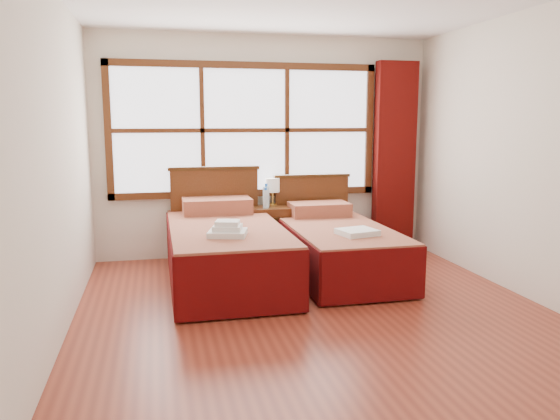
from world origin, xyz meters
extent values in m
plane|color=brown|center=(0.00, 0.00, 0.00)|extent=(4.50, 4.50, 0.00)
plane|color=silver|center=(0.00, 2.25, 1.30)|extent=(4.00, 0.00, 4.00)
plane|color=silver|center=(-2.00, 0.00, 1.30)|extent=(0.00, 4.50, 4.50)
plane|color=silver|center=(2.00, 0.00, 1.30)|extent=(0.00, 4.50, 4.50)
cube|color=white|center=(-0.25, 2.22, 1.50)|extent=(3.00, 0.02, 1.40)
cube|color=#4F2811|center=(-0.25, 2.20, 0.76)|extent=(3.16, 0.06, 0.08)
cube|color=#4F2811|center=(-0.25, 2.20, 2.24)|extent=(3.16, 0.06, 0.08)
cube|color=#4F2811|center=(-1.79, 2.20, 1.50)|extent=(0.08, 0.06, 1.56)
cube|color=#4F2811|center=(1.29, 2.20, 1.50)|extent=(0.08, 0.06, 1.56)
cube|color=#4F2811|center=(-0.75, 2.20, 1.50)|extent=(0.05, 0.05, 1.40)
cube|color=#4F2811|center=(0.25, 2.20, 1.50)|extent=(0.05, 0.05, 1.40)
cube|color=#4F2811|center=(-0.25, 2.20, 1.50)|extent=(3.00, 0.05, 0.05)
cube|color=#5B0C09|center=(1.60, 2.11, 1.17)|extent=(0.50, 0.16, 2.30)
cube|color=#3A210C|center=(-0.63, 1.13, 0.16)|extent=(0.97, 1.94, 0.32)
cube|color=maroon|center=(-0.63, 1.13, 0.45)|extent=(1.09, 2.16, 0.26)
cube|color=#580909|center=(-1.17, 1.13, 0.29)|extent=(0.03, 2.16, 0.54)
cube|color=#580909|center=(-0.09, 1.13, 0.29)|extent=(0.03, 2.16, 0.54)
cube|color=#580909|center=(-0.63, 0.06, 0.29)|extent=(1.09, 0.03, 0.54)
cube|color=maroon|center=(-0.63, 1.91, 0.67)|extent=(0.76, 0.44, 0.17)
cube|color=#4F2811|center=(-0.63, 2.14, 0.53)|extent=(1.01, 0.06, 1.06)
cube|color=#3A210C|center=(-0.63, 2.14, 1.07)|extent=(1.06, 0.08, 0.04)
cube|color=#3A210C|center=(0.55, 1.13, 0.14)|extent=(0.87, 1.74, 0.28)
cube|color=maroon|center=(0.55, 1.13, 0.40)|extent=(0.97, 1.93, 0.24)
cube|color=#580909|center=(0.06, 1.13, 0.26)|extent=(0.03, 1.93, 0.48)
cube|color=#580909|center=(1.04, 1.13, 0.26)|extent=(0.03, 1.93, 0.48)
cube|color=#580909|center=(0.55, 0.17, 0.26)|extent=(0.97, 0.03, 0.48)
cube|color=maroon|center=(0.55, 1.83, 0.59)|extent=(0.68, 0.40, 0.15)
cube|color=#4F2811|center=(0.55, 2.14, 0.47)|extent=(0.91, 0.06, 0.94)
cube|color=#3A210C|center=(0.55, 2.14, 0.95)|extent=(0.94, 0.08, 0.04)
cube|color=#4F2811|center=(-0.02, 2.00, 0.31)|extent=(0.46, 0.41, 0.62)
cube|color=#3A210C|center=(-0.02, 1.78, 0.18)|extent=(0.41, 0.02, 0.18)
cube|color=#3A210C|center=(-0.02, 1.78, 0.43)|extent=(0.41, 0.02, 0.18)
sphere|color=#A88D38|center=(-0.02, 1.76, 0.18)|extent=(0.03, 0.03, 0.03)
sphere|color=#A88D38|center=(-0.02, 1.76, 0.43)|extent=(0.03, 0.03, 0.03)
cube|color=white|center=(-0.67, 0.64, 0.61)|extent=(0.40, 0.37, 0.05)
cube|color=white|center=(-0.67, 0.64, 0.66)|extent=(0.30, 0.28, 0.05)
cube|color=white|center=(-0.67, 0.64, 0.70)|extent=(0.25, 0.23, 0.04)
cube|color=white|center=(0.59, 0.71, 0.55)|extent=(0.40, 0.37, 0.05)
cylinder|color=gold|center=(0.06, 2.13, 0.63)|extent=(0.10, 0.10, 0.02)
cylinder|color=gold|center=(0.06, 2.13, 0.70)|extent=(0.02, 0.02, 0.14)
cylinder|color=white|center=(0.06, 2.13, 0.86)|extent=(0.17, 0.17, 0.17)
cylinder|color=silver|center=(-0.07, 1.90, 0.72)|extent=(0.06, 0.06, 0.21)
cylinder|color=blue|center=(-0.07, 1.90, 0.84)|extent=(0.03, 0.03, 0.03)
cylinder|color=silver|center=(-0.05, 1.96, 0.74)|extent=(0.07, 0.07, 0.24)
cylinder|color=blue|center=(-0.05, 1.96, 0.88)|extent=(0.04, 0.04, 0.03)
camera|label=1|loc=(-1.29, -4.17, 1.61)|focal=35.00mm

